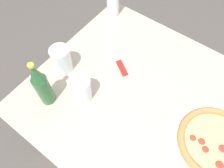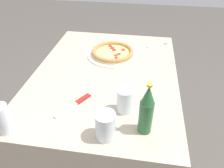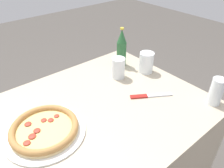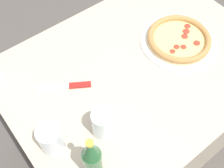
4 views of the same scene
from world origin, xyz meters
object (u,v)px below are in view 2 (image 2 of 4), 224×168
object	(u,v)px
knife	(75,104)
glass_water	(125,101)
glass_lemonade	(4,120)
beer_bottle	(146,110)
spoon	(161,44)
pizza_margherita	(113,53)
glass_mango_juice	(105,127)

from	to	relation	value
knife	glass_water	bearing A→B (deg)	90.09
glass_lemonade	glass_water	bearing A→B (deg)	112.95
beer_bottle	spoon	distance (m)	0.84
pizza_margherita	beer_bottle	size ratio (longest dim) A/B	1.38
pizza_margherita	glass_mango_juice	distance (m)	0.68
glass_mango_juice	spoon	xyz separation A→B (m)	(-0.89, 0.24, -0.05)
glass_lemonade	spoon	xyz separation A→B (m)	(-0.92, 0.66, -0.06)
glass_lemonade	beer_bottle	xyz separation A→B (m)	(-0.09, 0.57, 0.05)
pizza_margherita	glass_lemonade	bearing A→B (deg)	-25.30
glass_lemonade	knife	size ratio (longest dim) A/B	0.70
glass_water	spoon	distance (m)	0.75
beer_bottle	knife	size ratio (longest dim) A/B	1.24
glass_water	knife	distance (m)	0.24
pizza_margherita	knife	xyz separation A→B (m)	(0.51, -0.11, -0.02)
glass_mango_juice	knife	xyz separation A→B (m)	(-0.17, -0.18, -0.05)
spoon	glass_water	bearing A→B (deg)	-14.38
pizza_margherita	glass_water	distance (m)	0.53
glass_water	knife	size ratio (longest dim) A/B	0.61
beer_bottle	knife	distance (m)	0.37
beer_bottle	spoon	world-z (taller)	beer_bottle
glass_mango_juice	beer_bottle	xyz separation A→B (m)	(-0.06, 0.15, 0.06)
glass_mango_juice	knife	distance (m)	0.25
glass_mango_juice	spoon	size ratio (longest dim) A/B	0.77
glass_water	spoon	bearing A→B (deg)	165.62
glass_lemonade	glass_mango_juice	world-z (taller)	glass_lemonade
glass_mango_juice	glass_lemonade	bearing A→B (deg)	-85.33
spoon	knife	bearing A→B (deg)	-30.35
glass_mango_juice	spoon	world-z (taller)	glass_mango_juice
glass_water	knife	xyz separation A→B (m)	(0.00, -0.24, -0.05)
knife	spoon	world-z (taller)	spoon
knife	spoon	xyz separation A→B (m)	(-0.72, 0.42, 0.00)
glass_lemonade	spoon	world-z (taller)	glass_lemonade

